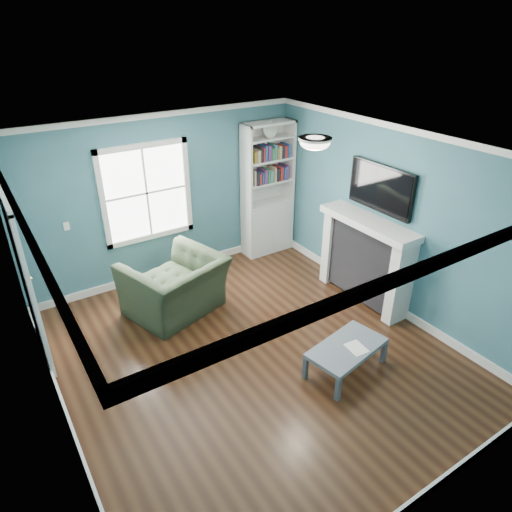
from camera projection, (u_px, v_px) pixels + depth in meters
floor at (253, 353)px, 5.80m from camera, size 5.00×5.00×0.00m
room_walls at (253, 242)px, 5.06m from camera, size 5.00×5.00×5.00m
trim at (253, 269)px, 5.22m from camera, size 4.50×5.00×2.60m
window at (147, 193)px, 6.82m from camera, size 1.40×0.06×1.50m
bookshelf at (267, 202)px, 7.93m from camera, size 0.90×0.35×2.31m
fireplace at (365, 261)px, 6.65m from camera, size 0.44×1.58×1.30m
tv at (381, 188)px, 6.20m from camera, size 0.06×1.10×0.65m
door at (26, 283)px, 5.27m from camera, size 0.12×0.98×2.17m
ceiling_fixture at (315, 142)px, 5.11m from camera, size 0.38×0.38×0.15m
light_switch at (67, 226)px, 6.36m from camera, size 0.08×0.01×0.12m
recliner at (174, 278)px, 6.38m from camera, size 1.45×1.16×1.11m
coffee_table at (347, 349)px, 5.40m from camera, size 1.05×0.70×0.35m
paper_sheet at (356, 348)px, 5.35m from camera, size 0.22×0.27×0.00m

